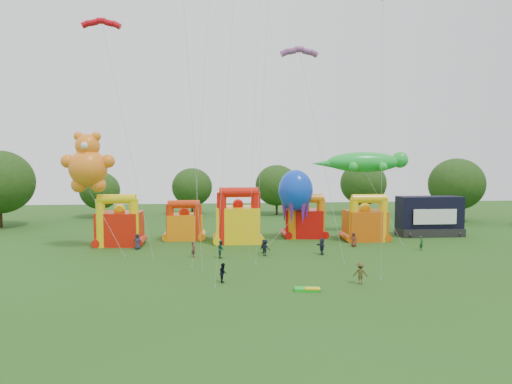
{
  "coord_description": "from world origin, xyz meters",
  "views": [
    {
      "loc": [
        -4.66,
        -31.17,
        10.5
      ],
      "look_at": [
        0.23,
        18.0,
        7.05
      ],
      "focal_mm": 32.0,
      "sensor_mm": 36.0,
      "label": 1
    }
  ],
  "objects": [
    {
      "name": "parafoil_kites",
      "position": [
        -5.96,
        18.37,
        12.82
      ],
      "size": [
        27.87,
        12.14,
        28.57
      ],
      "color": "#EA0B3C",
      "rests_on": "ground"
    },
    {
      "name": "spectator_4",
      "position": [
        1.22,
        19.34,
        0.8
      ],
      "size": [
        0.91,
        0.96,
        1.6
      ],
      "primitive_type": "imported",
      "rotation": [
        0.0,
        0.0,
        3.99
      ],
      "color": "#3C3118",
      "rests_on": "ground"
    },
    {
      "name": "spectator_2",
      "position": [
        -3.59,
        17.44,
        0.95
      ],
      "size": [
        0.78,
        0.97,
        1.9
      ],
      "primitive_type": "imported",
      "rotation": [
        0.0,
        0.0,
        1.64
      ],
      "color": "#1A422B",
      "rests_on": "ground"
    },
    {
      "name": "tree_ring",
      "position": [
        -1.18,
        0.61,
        6.26
      ],
      "size": [
        123.1,
        125.2,
        12.07
      ],
      "color": "#352314",
      "rests_on": "ground"
    },
    {
      "name": "ground",
      "position": [
        0.0,
        0.0,
        0.0
      ],
      "size": [
        160.0,
        160.0,
        0.0
      ],
      "primitive_type": "plane",
      "color": "#284C15",
      "rests_on": "ground"
    },
    {
      "name": "bouncy_castle_4",
      "position": [
        15.45,
        26.28,
        2.35
      ],
      "size": [
        5.1,
        4.13,
        6.17
      ],
      "color": "#D1520B",
      "rests_on": "ground"
    },
    {
      "name": "spectator_6",
      "position": [
        12.59,
        22.17,
        0.89
      ],
      "size": [
        1.03,
        0.93,
        1.77
      ],
      "primitive_type": "imported",
      "rotation": [
        0.0,
        0.0,
        5.74
      ],
      "color": "maroon",
      "rests_on": "ground"
    },
    {
      "name": "spectator_3",
      "position": [
        1.22,
        17.89,
        0.91
      ],
      "size": [
        1.35,
        1.18,
        1.82
      ],
      "primitive_type": "imported",
      "rotation": [
        0.0,
        0.0,
        2.61
      ],
      "color": "black",
      "rests_on": "ground"
    },
    {
      "name": "bouncy_castle_3",
      "position": [
        8.05,
        29.54,
        2.28
      ],
      "size": [
        5.66,
        4.86,
        5.99
      ],
      "color": "red",
      "rests_on": "ground"
    },
    {
      "name": "gecko_kite",
      "position": [
        17.69,
        29.43,
        7.03
      ],
      "size": [
        14.13,
        12.39,
        11.83
      ],
      "color": "green",
      "rests_on": "ground"
    },
    {
      "name": "bouncy_castle_1",
      "position": [
        -8.17,
        29.41,
        2.04
      ],
      "size": [
        4.87,
        4.02,
        5.33
      ],
      "color": "orange",
      "rests_on": "ground"
    },
    {
      "name": "bouncy_castle_0",
      "position": [
        -15.91,
        25.97,
        2.44
      ],
      "size": [
        5.48,
        4.6,
        6.43
      ],
      "color": "red",
      "rests_on": "ground"
    },
    {
      "name": "bouncy_castle_2",
      "position": [
        -1.22,
        26.36,
        2.71
      ],
      "size": [
        5.64,
        4.6,
        7.15
      ],
      "color": "yellow",
      "rests_on": "ground"
    },
    {
      "name": "spectator_5",
      "position": [
        7.58,
        18.0,
        0.93
      ],
      "size": [
        0.9,
        1.8,
        1.86
      ],
      "primitive_type": "imported",
      "rotation": [
        0.0,
        0.0,
        4.92
      ],
      "color": "#222739",
      "rests_on": "ground"
    },
    {
      "name": "diamond_kites",
      "position": [
        0.6,
        15.55,
        14.5
      ],
      "size": [
        19.34,
        21.21,
        34.53
      ],
      "color": "red",
      "rests_on": "ground"
    },
    {
      "name": "spectator_8",
      "position": [
        -3.64,
        7.52,
        0.84
      ],
      "size": [
        0.67,
        0.84,
        1.68
      ],
      "primitive_type": "imported",
      "rotation": [
        0.0,
        0.0,
        1.61
      ],
      "color": "black",
      "rests_on": "ground"
    },
    {
      "name": "spectator_1",
      "position": [
        -6.58,
        18.1,
        0.84
      ],
      "size": [
        0.57,
        0.71,
        1.68
      ],
      "primitive_type": "imported",
      "rotation": [
        0.0,
        0.0,
        1.27
      ],
      "color": "#4E161A",
      "rests_on": "ground"
    },
    {
      "name": "octopus_kite",
      "position": [
        5.82,
        27.29,
        4.73
      ],
      "size": [
        6.5,
        6.2,
        9.35
      ],
      "color": "blue",
      "rests_on": "ground"
    },
    {
      "name": "spectator_0",
      "position": [
        -13.31,
        23.07,
        0.93
      ],
      "size": [
        0.96,
        0.67,
        1.86
      ],
      "primitive_type": "imported",
      "rotation": [
        0.0,
        0.0,
        -0.09
      ],
      "color": "#222739",
      "rests_on": "ground"
    },
    {
      "name": "teddy_bear_kite",
      "position": [
        -17.4,
        22.35,
        5.99
      ],
      "size": [
        8.22,
        7.59,
        13.92
      ],
      "color": "orange",
      "rests_on": "ground"
    },
    {
      "name": "folded_kite_bundle",
      "position": [
        3.04,
        4.24,
        0.14
      ],
      "size": [
        2.14,
        1.36,
        0.31
      ],
      "color": "green",
      "rests_on": "ground"
    },
    {
      "name": "spectator_9",
      "position": [
        7.93,
        5.83,
        0.93
      ],
      "size": [
        1.35,
        1.01,
        1.86
      ],
      "primitive_type": "imported",
      "rotation": [
        0.0,
        0.0,
        2.85
      ],
      "color": "#453C1B",
      "rests_on": "ground"
    },
    {
      "name": "spectator_7",
      "position": [
        19.77,
        19.26,
        0.84
      ],
      "size": [
        0.72,
        0.7,
        1.67
      ],
      "primitive_type": "imported",
      "rotation": [
        0.0,
        0.0,
        0.73
      ],
      "color": "#1A4226",
      "rests_on": "ground"
    },
    {
      "name": "stage_trailer",
      "position": [
        25.59,
        29.07,
        2.67
      ],
      "size": [
        8.8,
        3.44,
        5.54
      ],
      "color": "black",
      "rests_on": "ground"
    }
  ]
}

